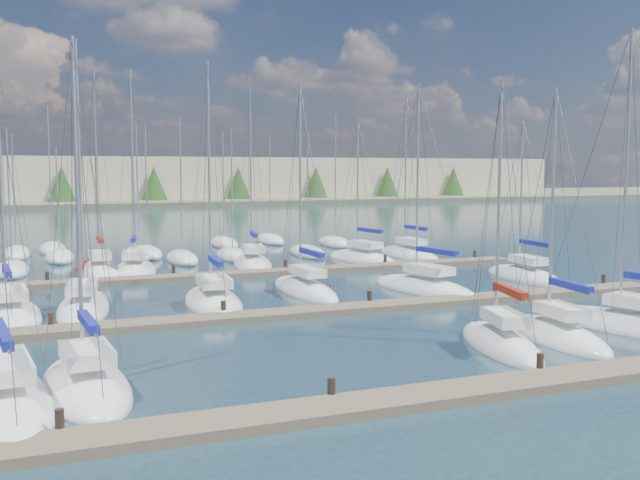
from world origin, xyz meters
name	(u,v)px	position (x,y,z in m)	size (l,w,h in m)	color
ground	(163,238)	(0.00, 60.00, 0.00)	(400.00, 400.00, 0.00)	#243E49
dock_near	(456,393)	(0.00, 2.01, 0.15)	(44.00, 1.93, 1.10)	#6B5E4C
dock_mid	(305,312)	(0.00, 16.01, 0.15)	(44.00, 1.93, 1.10)	#6B5E4C
dock_far	(234,274)	(0.00, 30.01, 0.15)	(44.00, 1.93, 1.10)	#6B5E4C
sailboat_q	(362,258)	(11.78, 34.57, 0.17)	(4.34, 8.48, 11.80)	white
sailboat_f	(637,327)	(12.88, 7.20, 0.18)	(5.52, 10.64, 14.37)	white
sailboat_l	(424,288)	(9.24, 20.21, 0.17)	(4.46, 9.12, 13.18)	white
sailboat_m	(525,276)	(17.85, 21.78, 0.18)	(2.95, 8.15, 11.33)	white
sailboat_c	(86,386)	(-11.07, 7.07, 0.18)	(3.31, 7.50, 12.36)	white
sailboat_h	(8,315)	(-13.95, 20.64, 0.18)	(3.87, 8.51, 13.83)	white
sailboat_b	(3,400)	(-13.59, 6.54, 0.17)	(4.01, 9.59, 12.73)	white
sailboat_d	(501,344)	(5.16, 6.81, 0.19)	(3.70, 7.22, 11.61)	white
sailboat_r	(409,254)	(16.57, 35.53, 0.19)	(2.84, 8.69, 14.04)	white
sailboat_p	(253,263)	(2.71, 34.91, 0.19)	(4.24, 8.75, 14.16)	white
sailboat_n	(100,271)	(-8.46, 35.00, 0.20)	(2.75, 8.52, 15.17)	white
sailboat_i	(83,307)	(-10.36, 21.21, 0.19)	(3.61, 9.31, 14.71)	white
sailboat_k	(305,290)	(2.27, 22.20, 0.19)	(2.51, 8.62, 13.08)	white
sailboat_e	(556,336)	(8.24, 7.13, 0.19)	(3.02, 7.28, 11.55)	white
sailboat_o	(135,270)	(-6.12, 34.48, 0.19)	(4.17, 8.43, 15.03)	white
sailboat_j	(213,301)	(-3.70, 20.47, 0.18)	(3.45, 8.46, 13.87)	white
distant_boats	(143,253)	(-4.34, 43.76, 0.29)	(36.93, 20.75, 13.30)	#9EA0A5
shoreline	(33,169)	(-13.29, 149.77, 7.44)	(400.00, 60.00, 38.00)	#666B51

